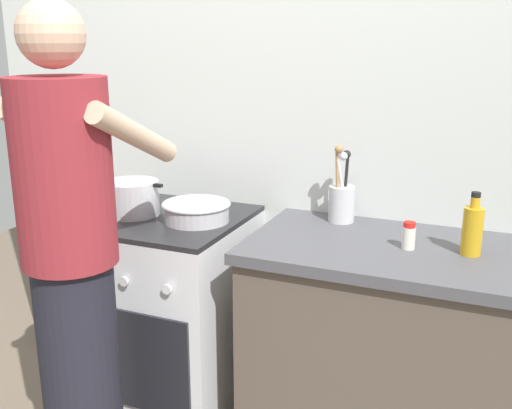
{
  "coord_description": "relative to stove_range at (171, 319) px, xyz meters",
  "views": [
    {
      "loc": [
        0.87,
        -1.82,
        1.59
      ],
      "look_at": [
        0.05,
        0.12,
        1.0
      ],
      "focal_mm": 41.87,
      "sensor_mm": 36.0,
      "label": 1
    }
  ],
  "objects": [
    {
      "name": "stove_range",
      "position": [
        0.0,
        0.0,
        0.0
      ],
      "size": [
        0.6,
        0.62,
        0.9
      ],
      "color": "silver",
      "rests_on": "ground"
    },
    {
      "name": "oil_bottle",
      "position": [
        1.15,
        0.01,
        0.54
      ],
      "size": [
        0.07,
        0.07,
        0.21
      ],
      "color": "gold",
      "rests_on": "countertop"
    },
    {
      "name": "utensil_crock",
      "position": [
        0.66,
        0.21,
        0.54
      ],
      "size": [
        0.1,
        0.1,
        0.3
      ],
      "color": "silver",
      "rests_on": "countertop"
    },
    {
      "name": "countertop",
      "position": [
        0.9,
        0.0,
        0.0
      ],
      "size": [
        1.0,
        0.6,
        0.9
      ],
      "color": "brown",
      "rests_on": "ground"
    },
    {
      "name": "mixing_bowl",
      "position": [
        0.14,
        -0.01,
        0.49
      ],
      "size": [
        0.27,
        0.27,
        0.08
      ],
      "color": "#B7B7BC",
      "rests_on": "stove_range"
    },
    {
      "name": "pot",
      "position": [
        -0.14,
        -0.03,
        0.52
      ],
      "size": [
        0.28,
        0.22,
        0.14
      ],
      "color": "#B2B2B7",
      "rests_on": "stove_range"
    },
    {
      "name": "person",
      "position": [
        -0.01,
        -0.55,
        0.41
      ],
      "size": [
        0.41,
        0.5,
        1.7
      ],
      "color": "black",
      "rests_on": "ground"
    },
    {
      "name": "back_wall",
      "position": [
        0.55,
        0.35,
        0.8
      ],
      "size": [
        3.2,
        0.1,
        2.5
      ],
      "color": "silver",
      "rests_on": "ground"
    },
    {
      "name": "spice_bottle",
      "position": [
        0.95,
        -0.01,
        0.5
      ],
      "size": [
        0.04,
        0.04,
        0.09
      ],
      "color": "silver",
      "rests_on": "countertop"
    }
  ]
}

